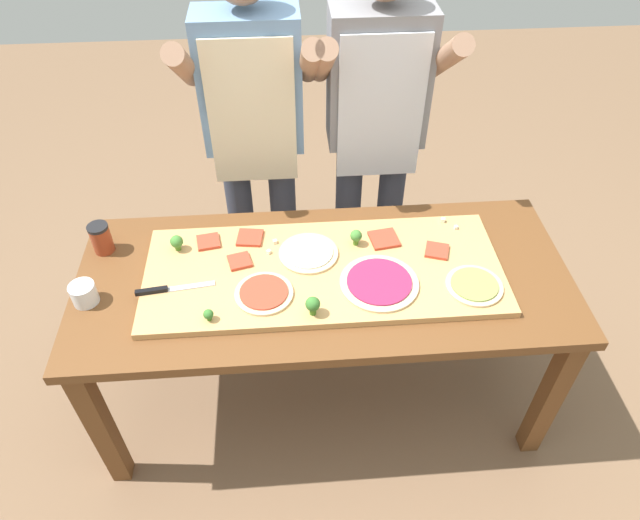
# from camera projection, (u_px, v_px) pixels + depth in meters

# --- Properties ---
(ground_plane) EXTENTS (8.00, 8.00, 0.00)m
(ground_plane) POSITION_uv_depth(u_px,v_px,m) (323.00, 391.00, 2.57)
(ground_plane) COLOR brown
(prep_table) EXTENTS (1.78, 0.76, 0.75)m
(prep_table) POSITION_uv_depth(u_px,v_px,m) (324.00, 293.00, 2.11)
(prep_table) COLOR brown
(prep_table) RESTS_ON ground
(cutting_board) EXTENTS (1.28, 0.52, 0.03)m
(cutting_board) POSITION_uv_depth(u_px,v_px,m) (322.00, 271.00, 2.04)
(cutting_board) COLOR tan
(cutting_board) RESTS_ON prep_table
(chefs_knife) EXTENTS (0.27, 0.05, 0.02)m
(chefs_knife) POSITION_uv_depth(u_px,v_px,m) (164.00, 289.00, 1.95)
(chefs_knife) COLOR #B7BABF
(chefs_knife) RESTS_ON cutting_board
(pizza_whole_beet_magenta) EXTENTS (0.28, 0.28, 0.02)m
(pizza_whole_beet_magenta) POSITION_uv_depth(u_px,v_px,m) (379.00, 282.00, 1.97)
(pizza_whole_beet_magenta) COLOR beige
(pizza_whole_beet_magenta) RESTS_ON cutting_board
(pizza_whole_tomato_red) EXTENTS (0.20, 0.20, 0.02)m
(pizza_whole_tomato_red) POSITION_uv_depth(u_px,v_px,m) (264.00, 293.00, 1.94)
(pizza_whole_tomato_red) COLOR beige
(pizza_whole_tomato_red) RESTS_ON cutting_board
(pizza_whole_white_garlic) EXTENTS (0.22, 0.22, 0.02)m
(pizza_whole_white_garlic) POSITION_uv_depth(u_px,v_px,m) (308.00, 253.00, 2.08)
(pizza_whole_white_garlic) COLOR beige
(pizza_whole_white_garlic) RESTS_ON cutting_board
(pizza_whole_pesto_green) EXTENTS (0.20, 0.20, 0.02)m
(pizza_whole_pesto_green) POSITION_uv_depth(u_px,v_px,m) (474.00, 285.00, 1.96)
(pizza_whole_pesto_green) COLOR beige
(pizza_whole_pesto_green) RESTS_ON cutting_board
(pizza_slice_far_right) EXTENTS (0.12, 0.12, 0.01)m
(pizza_slice_far_right) POSITION_uv_depth(u_px,v_px,m) (384.00, 239.00, 2.14)
(pizza_slice_far_right) COLOR #BC3D28
(pizza_slice_far_right) RESTS_ON cutting_board
(pizza_slice_center) EXTENTS (0.10, 0.10, 0.01)m
(pizza_slice_center) POSITION_uv_depth(u_px,v_px,m) (240.00, 261.00, 2.05)
(pizza_slice_center) COLOR #BC3D28
(pizza_slice_center) RESTS_ON cutting_board
(pizza_slice_near_right) EXTENTS (0.10, 0.10, 0.01)m
(pizza_slice_near_right) POSITION_uv_depth(u_px,v_px,m) (208.00, 242.00, 2.13)
(pizza_slice_near_right) COLOR #BC3D28
(pizza_slice_near_right) RESTS_ON cutting_board
(pizza_slice_near_left) EXTENTS (0.10, 0.10, 0.01)m
(pizza_slice_near_left) POSITION_uv_depth(u_px,v_px,m) (437.00, 251.00, 2.09)
(pizza_slice_near_left) COLOR #BC3D28
(pizza_slice_near_left) RESTS_ON cutting_board
(pizza_slice_far_left) EXTENTS (0.10, 0.10, 0.01)m
(pizza_slice_far_left) POSITION_uv_depth(u_px,v_px,m) (250.00, 238.00, 2.15)
(pizza_slice_far_left) COLOR #BC3D28
(pizza_slice_far_left) RESTS_ON cutting_board
(broccoli_floret_front_right) EXTENTS (0.03, 0.03, 0.04)m
(broccoli_floret_front_right) POSITION_uv_depth(u_px,v_px,m) (208.00, 315.00, 1.84)
(broccoli_floret_front_right) COLOR #3F7220
(broccoli_floret_front_right) RESTS_ON cutting_board
(broccoli_floret_center_right) EXTENTS (0.05, 0.05, 0.07)m
(broccoli_floret_center_right) POSITION_uv_depth(u_px,v_px,m) (313.00, 305.00, 1.85)
(broccoli_floret_center_right) COLOR #3F7220
(broccoli_floret_center_right) RESTS_ON cutting_board
(broccoli_floret_front_left) EXTENTS (0.05, 0.05, 0.06)m
(broccoli_floret_front_left) POSITION_uv_depth(u_px,v_px,m) (177.00, 242.00, 2.08)
(broccoli_floret_front_left) COLOR #487A23
(broccoli_floret_front_left) RESTS_ON cutting_board
(broccoli_floret_back_mid) EXTENTS (0.04, 0.04, 0.06)m
(broccoli_floret_back_mid) POSITION_uv_depth(u_px,v_px,m) (356.00, 236.00, 2.10)
(broccoli_floret_back_mid) COLOR #487A23
(broccoli_floret_back_mid) RESTS_ON cutting_board
(cheese_crumble_a) EXTENTS (0.02, 0.02, 0.02)m
(cheese_crumble_a) POSITION_uv_depth(u_px,v_px,m) (443.00, 220.00, 2.22)
(cheese_crumble_a) COLOR silver
(cheese_crumble_a) RESTS_ON cutting_board
(cheese_crumble_b) EXTENTS (0.02, 0.02, 0.01)m
(cheese_crumble_b) POSITION_uv_depth(u_px,v_px,m) (275.00, 242.00, 2.13)
(cheese_crumble_b) COLOR silver
(cheese_crumble_b) RESTS_ON cutting_board
(cheese_crumble_c) EXTENTS (0.02, 0.02, 0.01)m
(cheese_crumble_c) POSITION_uv_depth(u_px,v_px,m) (269.00, 252.00, 2.09)
(cheese_crumble_c) COLOR silver
(cheese_crumble_c) RESTS_ON cutting_board
(cheese_crumble_d) EXTENTS (0.01, 0.01, 0.01)m
(cheese_crumble_d) POSITION_uv_depth(u_px,v_px,m) (456.00, 227.00, 2.19)
(cheese_crumble_d) COLOR silver
(cheese_crumble_d) RESTS_ON cutting_board
(flour_cup) EXTENTS (0.09, 0.09, 0.08)m
(flour_cup) POSITION_uv_depth(u_px,v_px,m) (84.00, 295.00, 1.93)
(flour_cup) COLOR white
(flour_cup) RESTS_ON prep_table
(sauce_jar) EXTENTS (0.08, 0.08, 0.12)m
(sauce_jar) POSITION_uv_depth(u_px,v_px,m) (101.00, 238.00, 2.10)
(sauce_jar) COLOR #99381E
(sauce_jar) RESTS_ON prep_table
(cook_left) EXTENTS (0.54, 0.39, 1.67)m
(cook_left) POSITION_uv_depth(u_px,v_px,m) (254.00, 124.00, 2.33)
(cook_left) COLOR #333847
(cook_left) RESTS_ON ground
(cook_right) EXTENTS (0.54, 0.39, 1.67)m
(cook_right) POSITION_uv_depth(u_px,v_px,m) (376.00, 119.00, 2.36)
(cook_right) COLOR #333847
(cook_right) RESTS_ON ground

